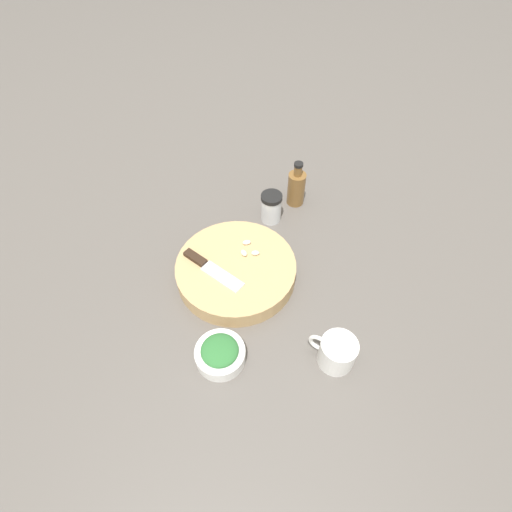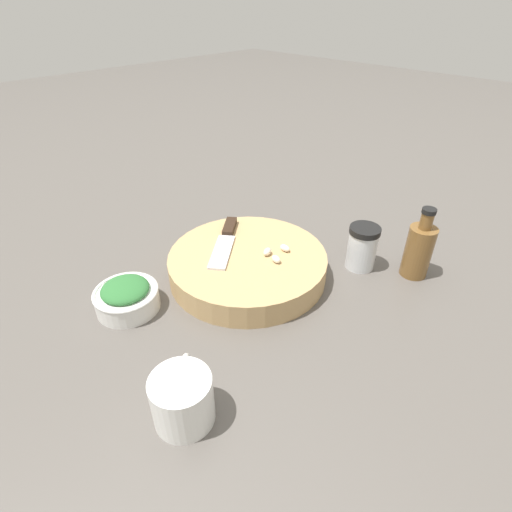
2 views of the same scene
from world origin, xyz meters
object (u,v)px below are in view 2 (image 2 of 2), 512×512
cutting_board (248,265)px  herb_bowl (127,296)px  garlic_cloves (275,253)px  oil_bottle (419,249)px  spice_jar (362,247)px  coffee_mug (183,398)px  chef_knife (226,239)px

cutting_board → herb_bowl: bearing=-20.6°
garlic_cloves → oil_bottle: (-0.20, 0.20, 0.00)m
cutting_board → spice_jar: spice_jar is taller
cutting_board → herb_bowl: (0.22, -0.08, 0.00)m
garlic_cloves → spice_jar: spice_jar is taller
cutting_board → coffee_mug: 0.33m
coffee_mug → oil_bottle: 0.53m
herb_bowl → coffee_mug: size_ratio=1.21×
herb_bowl → spice_jar: 0.47m
spice_jar → oil_bottle: size_ratio=0.63×
chef_knife → herb_bowl: 0.23m
herb_bowl → chef_knife: bearing=176.2°
garlic_cloves → chef_knife: bearing=-73.8°
cutting_board → garlic_cloves: bearing=131.4°
coffee_mug → oil_bottle: (-0.52, 0.07, 0.02)m
coffee_mug → spice_jar: bearing=-177.2°
cutting_board → herb_bowl: 0.24m
herb_bowl → oil_bottle: (-0.46, 0.32, 0.03)m
oil_bottle → coffee_mug: bearing=-7.6°
garlic_cloves → herb_bowl: garlic_cloves is taller
chef_knife → garlic_cloves: 0.11m
cutting_board → oil_bottle: size_ratio=2.11×
herb_bowl → oil_bottle: 0.56m
garlic_cloves → coffee_mug: (0.32, 0.13, -0.02)m
chef_knife → garlic_cloves: (-0.03, 0.11, 0.00)m
chef_knife → herb_bowl: bearing=48.2°
chef_knife → coffee_mug: size_ratio=1.71×
herb_bowl → coffee_mug: 0.26m
cutting_board → oil_bottle: oil_bottle is taller
cutting_board → herb_bowl: size_ratio=2.71×
cutting_board → garlic_cloves: (-0.04, 0.04, 0.03)m
coffee_mug → herb_bowl: bearing=-104.2°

